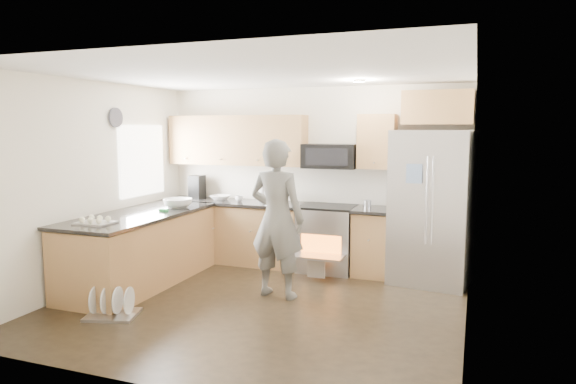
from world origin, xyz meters
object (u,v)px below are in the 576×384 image
at_px(stove_range, 328,223).
at_px(person, 277,219).
at_px(refrigerator, 432,208).
at_px(dish_rack, 112,308).

bearing_deg(stove_range, person, -101.00).
bearing_deg(refrigerator, stove_range, -176.69).
bearing_deg(dish_rack, person, 40.85).
xyz_separation_m(stove_range, refrigerator, (1.42, -0.11, 0.32)).
bearing_deg(person, stove_range, -94.63).
height_order(refrigerator, person, refrigerator).
bearing_deg(stove_range, refrigerator, -4.49).
relative_size(refrigerator, dish_rack, 3.21).
distance_m(refrigerator, dish_rack, 4.04).
relative_size(person, dish_rack, 3.05).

